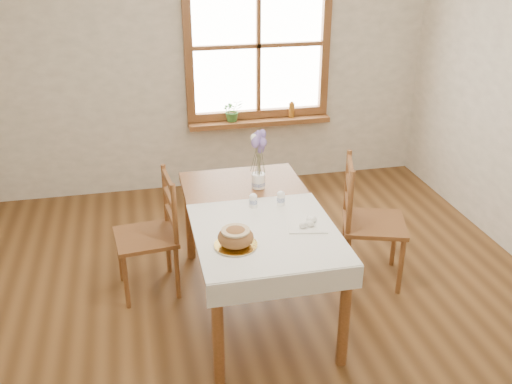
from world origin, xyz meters
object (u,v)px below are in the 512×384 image
chair_left (145,235)px  flower_vase (258,182)px  chair_right (374,222)px  bread_plate (236,245)px  dining_table (256,223)px

chair_left → flower_vase: 0.92m
chair_right → bread_plate: size_ratio=3.86×
dining_table → chair_right: bearing=8.4°
chair_left → chair_right: 1.71m
dining_table → chair_right: size_ratio=1.62×
dining_table → chair_left: size_ratio=1.73×
dining_table → chair_left: 0.86m
dining_table → flower_vase: bearing=74.9°
bread_plate → flower_vase: flower_vase is taller
dining_table → chair_left: chair_left is taller
bread_plate → chair_left: bearing=123.8°
chair_left → dining_table: bearing=58.9°
bread_plate → flower_vase: (0.32, 0.81, 0.04)m
flower_vase → chair_left: bearing=-178.8°
chair_right → dining_table: bearing=116.2°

